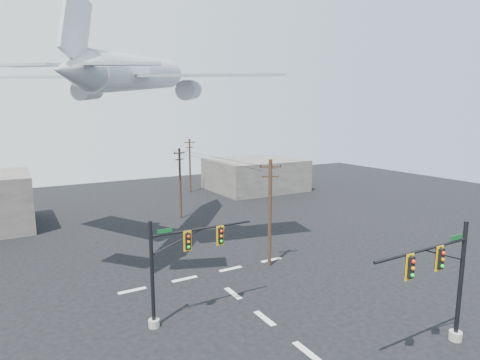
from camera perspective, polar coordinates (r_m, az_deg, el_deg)
ground at (r=23.38m, az=9.42°, el=-22.91°), size 120.00×120.00×0.00m
lane_markings at (r=27.12m, az=1.89°, el=-17.89°), size 14.00×21.20×0.01m
signal_mast_near at (r=24.12m, az=27.10°, el=-12.95°), size 7.26×0.75×6.83m
signal_mast_far at (r=24.63m, az=-9.10°, el=-12.00°), size 6.89×0.71×6.47m
utility_pole_a at (r=32.65m, az=4.28°, el=-4.44°), size 1.68×0.77×8.85m
utility_pole_b at (r=48.10m, az=-8.52°, el=-0.27°), size 1.61×0.77×8.41m
utility_pole_c at (r=63.90m, az=-7.13°, el=2.21°), size 1.74×0.29×8.49m
power_lines at (r=47.07m, az=-5.85°, el=3.90°), size 8.89×32.28×0.20m
airliner at (r=37.83m, az=-14.31°, el=14.43°), size 22.08×24.24×7.10m
building_right at (r=65.90m, az=2.17°, el=0.80°), size 14.00×12.00×5.00m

